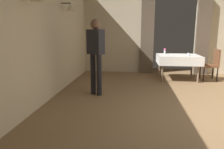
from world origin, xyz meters
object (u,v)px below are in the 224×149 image
at_px(dining_table_mid, 178,58).
at_px(flower_vase_mid, 165,51).
at_px(person_waiter_by_doorway, 96,51).
at_px(chair_mid_right, 212,63).
at_px(glass_mid_b, 189,54).

relative_size(dining_table_mid, flower_vase_mid, 6.81).
relative_size(dining_table_mid, person_waiter_by_doorway, 0.72).
height_order(flower_vase_mid, person_waiter_by_doorway, person_waiter_by_doorway).
relative_size(chair_mid_right, glass_mid_b, 11.33).
bearing_deg(person_waiter_by_doorway, flower_vase_mid, 49.29).
height_order(flower_vase_mid, glass_mid_b, flower_vase_mid).
xyz_separation_m(chair_mid_right, glass_mid_b, (-0.75, -0.20, 0.28)).
distance_m(glass_mid_b, person_waiter_by_doorway, 2.97).
xyz_separation_m(glass_mid_b, person_waiter_by_doorway, (-2.43, -1.68, 0.23)).
distance_m(dining_table_mid, person_waiter_by_doorway, 2.86).
xyz_separation_m(chair_mid_right, person_waiter_by_doorway, (-3.18, -1.89, 0.51)).
xyz_separation_m(dining_table_mid, person_waiter_by_doorway, (-2.18, -1.82, 0.37)).
distance_m(dining_table_mid, glass_mid_b, 0.32).
height_order(dining_table_mid, person_waiter_by_doorway, person_waiter_by_doorway).
relative_size(flower_vase_mid, person_waiter_by_doorway, 0.11).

